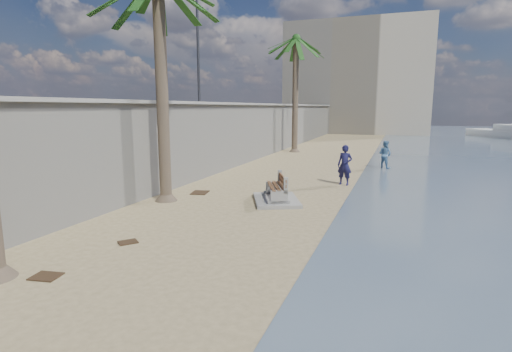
# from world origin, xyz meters

# --- Properties ---
(ground_plane) EXTENTS (140.00, 140.00, 0.00)m
(ground_plane) POSITION_xyz_m (0.00, 0.00, 0.00)
(ground_plane) COLOR #9B865F
(seawall) EXTENTS (0.45, 70.00, 3.50)m
(seawall) POSITION_xyz_m (-5.20, 20.00, 1.75)
(seawall) COLOR gray
(seawall) RESTS_ON ground_plane
(wall_cap) EXTENTS (0.80, 70.00, 0.12)m
(wall_cap) POSITION_xyz_m (-5.20, 20.00, 3.55)
(wall_cap) COLOR gray
(wall_cap) RESTS_ON seawall
(end_building) EXTENTS (18.00, 12.00, 14.00)m
(end_building) POSITION_xyz_m (-2.00, 52.00, 7.00)
(end_building) COLOR #B7AA93
(end_building) RESTS_ON ground_plane
(bench_far) EXTENTS (2.29, 2.65, 0.93)m
(bench_far) POSITION_xyz_m (-0.33, 8.67, 0.41)
(bench_far) COLOR gray
(bench_far) RESTS_ON ground_plane
(palm_back) EXTENTS (5.00, 5.00, 9.20)m
(palm_back) POSITION_xyz_m (-3.78, 24.68, 8.15)
(palm_back) COLOR brown
(palm_back) RESTS_ON ground_plane
(streetlight) EXTENTS (0.28, 0.28, 5.12)m
(streetlight) POSITION_xyz_m (-5.10, 12.00, 6.64)
(streetlight) COLOR #2D2D33
(streetlight) RESTS_ON wall_cap
(person_a) EXTENTS (0.79, 0.60, 2.01)m
(person_a) POSITION_xyz_m (1.54, 12.71, 1.00)
(person_a) COLOR #16153B
(person_a) RESTS_ON ground_plane
(person_b) EXTENTS (1.03, 0.97, 1.70)m
(person_b) POSITION_xyz_m (3.00, 18.39, 0.85)
(person_b) COLOR teal
(person_b) RESTS_ON ground_plane
(yacht_far) EXTENTS (6.97, 9.72, 1.50)m
(yacht_far) POSITION_xyz_m (14.68, 46.27, 0.35)
(yacht_far) COLOR silver
(yacht_far) RESTS_ON bay_water
(debris_b) EXTENTS (0.61, 0.52, 0.03)m
(debris_b) POSITION_xyz_m (-2.77, 0.90, 0.01)
(debris_b) COLOR #382616
(debris_b) RESTS_ON ground_plane
(debris_c) EXTENTS (0.75, 0.87, 0.03)m
(debris_c) POSITION_xyz_m (-3.62, 9.06, 0.01)
(debris_c) COLOR #382616
(debris_c) RESTS_ON ground_plane
(debris_d) EXTENTS (0.57, 0.58, 0.03)m
(debris_d) POSITION_xyz_m (-2.54, 3.17, 0.01)
(debris_d) COLOR #382616
(debris_d) RESTS_ON ground_plane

